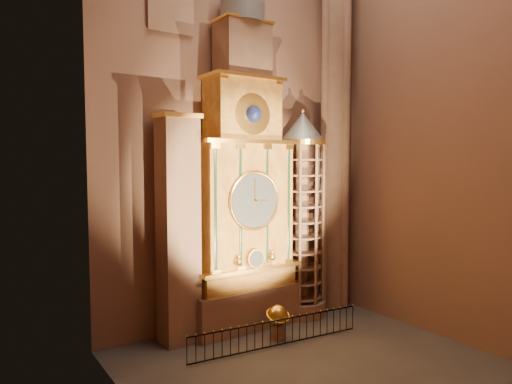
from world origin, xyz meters
TOP-DOWN VIEW (x-y plane):
  - floor at (0.00, 0.00)m, footprint 14.00×14.00m
  - wall_back at (0.00, 6.00)m, footprint 22.00×0.00m
  - wall_left at (-7.00, 0.00)m, footprint 0.00×22.00m
  - wall_right at (7.00, 0.00)m, footprint 0.00×22.00m
  - astronomical_clock at (0.00, 4.96)m, footprint 5.60×2.41m
  - portrait_tower at (-3.40, 4.98)m, footprint 1.80×1.60m
  - stair_turret at (3.50, 4.70)m, footprint 2.50×2.50m
  - gothic_pier at (6.10, 5.00)m, footprint 2.04×2.04m
  - celestial_globe at (0.44, 2.68)m, footprint 1.25×1.20m
  - iron_railing at (-0.08, 2.01)m, footprint 8.31×0.96m

SIDE VIEW (x-z plane):
  - floor at x=0.00m, z-range 0.00..0.00m
  - iron_railing at x=-0.08m, z-range 0.05..1.21m
  - celestial_globe at x=0.44m, z-range 0.16..1.75m
  - portrait_tower at x=-3.40m, z-range 0.05..10.25m
  - stair_turret at x=3.50m, z-range -0.13..10.67m
  - astronomical_clock at x=0.00m, z-range -1.67..15.03m
  - wall_back at x=0.00m, z-range 0.00..22.00m
  - wall_left at x=-7.00m, z-range 0.00..22.00m
  - wall_right at x=7.00m, z-range 0.00..22.00m
  - gothic_pier at x=6.10m, z-range 0.00..22.00m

